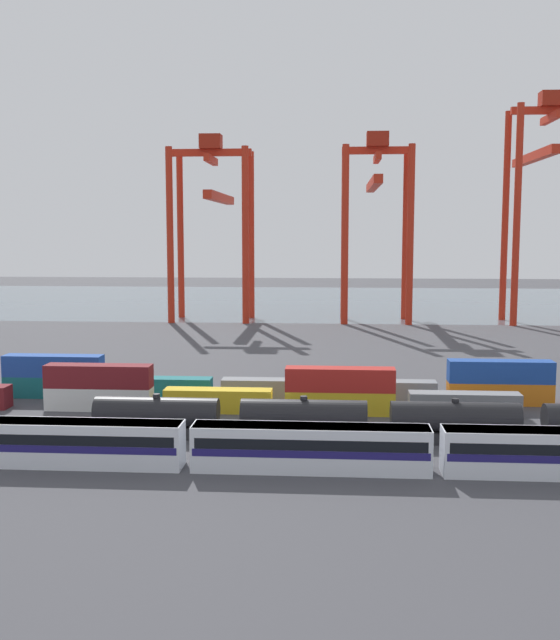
% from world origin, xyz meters
% --- Properties ---
extents(ground_plane, '(420.00, 420.00, 0.00)m').
position_xyz_m(ground_plane, '(0.00, 40.00, 0.00)').
color(ground_plane, '#424247').
extents(harbour_water, '(400.00, 110.00, 0.01)m').
position_xyz_m(harbour_water, '(0.00, 138.27, 0.00)').
color(harbour_water, slate).
rests_on(harbour_water, ground_plane).
extents(passenger_train, '(62.14, 3.14, 3.90)m').
position_xyz_m(passenger_train, '(4.05, -20.30, 2.14)').
color(passenger_train, silver).
rests_on(passenger_train, ground_plane).
extents(freight_tank_row, '(55.72, 2.85, 4.31)m').
position_xyz_m(freight_tank_row, '(10.32, -10.68, 2.03)').
color(freight_tank_row, '#232326').
rests_on(freight_tank_row, ground_plane).
extents(shipping_container_1, '(12.10, 2.44, 2.60)m').
position_xyz_m(shipping_container_1, '(-20.62, 0.04, 1.30)').
color(shipping_container_1, silver).
rests_on(shipping_container_1, ground_plane).
extents(shipping_container_2, '(12.10, 2.44, 2.60)m').
position_xyz_m(shipping_container_2, '(-20.62, 0.04, 3.90)').
color(shipping_container_2, maroon).
rests_on(shipping_container_2, shipping_container_1).
extents(shipping_container_3, '(12.10, 2.44, 2.60)m').
position_xyz_m(shipping_container_3, '(-6.98, 0.04, 1.30)').
color(shipping_container_3, gold).
rests_on(shipping_container_3, ground_plane).
extents(shipping_container_4, '(12.10, 2.44, 2.60)m').
position_xyz_m(shipping_container_4, '(6.66, 0.04, 1.30)').
color(shipping_container_4, gold).
rests_on(shipping_container_4, ground_plane).
extents(shipping_container_5, '(12.10, 2.44, 2.60)m').
position_xyz_m(shipping_container_5, '(6.66, 0.04, 3.90)').
color(shipping_container_5, '#AD211C').
rests_on(shipping_container_5, shipping_container_4).
extents(shipping_container_6, '(12.10, 2.44, 2.60)m').
position_xyz_m(shipping_container_6, '(20.30, 0.04, 1.30)').
color(shipping_container_6, slate).
rests_on(shipping_container_6, ground_plane).
extents(shipping_container_7, '(12.10, 2.44, 2.60)m').
position_xyz_m(shipping_container_7, '(-28.21, 6.17, 1.30)').
color(shipping_container_7, '#146066').
rests_on(shipping_container_7, ground_plane).
extents(shipping_container_8, '(12.10, 2.44, 2.60)m').
position_xyz_m(shipping_container_8, '(-28.21, 6.17, 3.90)').
color(shipping_container_8, '#1C4299').
rests_on(shipping_container_8, shipping_container_7).
extents(shipping_container_9, '(12.10, 2.44, 2.60)m').
position_xyz_m(shipping_container_9, '(-14.79, 6.17, 1.30)').
color(shipping_container_9, '#146066').
rests_on(shipping_container_9, ground_plane).
extents(shipping_container_10, '(12.10, 2.44, 2.60)m').
position_xyz_m(shipping_container_10, '(-1.38, 6.17, 1.30)').
color(shipping_container_10, slate).
rests_on(shipping_container_10, ground_plane).
extents(shipping_container_11, '(12.10, 2.44, 2.60)m').
position_xyz_m(shipping_container_11, '(12.03, 6.17, 1.30)').
color(shipping_container_11, slate).
rests_on(shipping_container_11, ground_plane).
extents(shipping_container_12, '(12.10, 2.44, 2.60)m').
position_xyz_m(shipping_container_12, '(25.44, 6.17, 1.30)').
color(shipping_container_12, orange).
rests_on(shipping_container_12, ground_plane).
extents(shipping_container_13, '(12.10, 2.44, 2.60)m').
position_xyz_m(shipping_container_13, '(25.44, 6.17, 3.90)').
color(shipping_container_13, '#1C4299').
rests_on(shipping_container_13, shipping_container_12).
extents(gantry_crane_west, '(18.33, 37.95, 41.87)m').
position_xyz_m(gantry_crane_west, '(-21.88, 91.34, 25.33)').
color(gantry_crane_west, red).
rests_on(gantry_crane_west, ground_plane).
extents(gantry_crane_central, '(15.65, 39.21, 42.06)m').
position_xyz_m(gantry_crane_central, '(15.27, 91.64, 26.11)').
color(gantry_crane_central, red).
rests_on(gantry_crane_central, ground_plane).
extents(gantry_crane_east, '(17.00, 36.60, 50.28)m').
position_xyz_m(gantry_crane_east, '(52.42, 90.82, 30.56)').
color(gantry_crane_east, red).
rests_on(gantry_crane_east, ground_plane).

